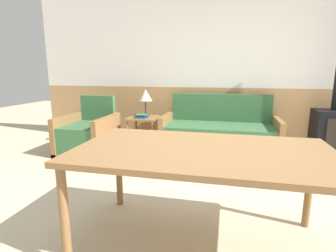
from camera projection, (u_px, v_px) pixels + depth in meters
ground_plane at (221, 219)px, 2.33m from camera, size 16.00×16.00×0.00m
wall_back at (229, 68)px, 4.57m from camera, size 7.20×0.06×2.70m
couch at (219, 134)px, 4.31m from camera, size 1.85×0.84×0.91m
armchair at (89, 135)px, 4.24m from camera, size 0.76×0.88×0.89m
side_table at (144, 122)px, 4.52m from camera, size 0.50×0.50×0.52m
table_lamp at (145, 96)px, 4.51m from camera, size 0.23×0.23×0.47m
book_stack at (142, 116)px, 4.41m from camera, size 0.22×0.16×0.06m
dining_table at (203, 158)px, 1.86m from camera, size 1.80×0.99×0.75m
wood_stove at (335, 119)px, 3.96m from camera, size 0.60×0.45×2.38m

